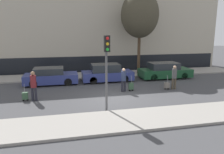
# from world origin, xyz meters

# --- Properties ---
(ground_plane) EXTENTS (80.00, 80.00, 0.00)m
(ground_plane) POSITION_xyz_m (0.00, 0.00, 0.00)
(ground_plane) COLOR #424244
(sidewalk_near) EXTENTS (28.00, 2.50, 0.12)m
(sidewalk_near) POSITION_xyz_m (0.00, -3.75, 0.06)
(sidewalk_near) COLOR gray
(sidewalk_near) RESTS_ON ground_plane
(sidewalk_far) EXTENTS (28.00, 3.00, 0.12)m
(sidewalk_far) POSITION_xyz_m (0.00, 7.00, 0.06)
(sidewalk_far) COLOR gray
(sidewalk_far) RESTS_ON ground_plane
(building_facade) EXTENTS (28.00, 2.81, 9.97)m
(building_facade) POSITION_xyz_m (0.00, 10.58, 4.97)
(building_facade) COLOR #B7AD99
(building_facade) RESTS_ON ground_plane
(parked_car_0) EXTENTS (4.11, 1.80, 1.33)m
(parked_car_0) POSITION_xyz_m (-4.07, 4.51, 0.63)
(parked_car_0) COLOR navy
(parked_car_0) RESTS_ON ground_plane
(parked_car_1) EXTENTS (4.19, 1.75, 1.47)m
(parked_car_1) POSITION_xyz_m (0.47, 4.56, 0.68)
(parked_car_1) COLOR navy
(parked_car_1) RESTS_ON ground_plane
(parked_car_2) EXTENTS (4.56, 1.85, 1.41)m
(parked_car_2) POSITION_xyz_m (5.72, 4.62, 0.66)
(parked_car_2) COLOR #194728
(parked_car_2) RESTS_ON ground_plane
(pedestrian_left) EXTENTS (0.35, 0.34, 1.82)m
(pedestrian_left) POSITION_xyz_m (-4.84, 0.41, 1.04)
(pedestrian_left) COLOR #23232D
(pedestrian_left) RESTS_ON ground_plane
(trolley_left) EXTENTS (0.34, 0.29, 1.07)m
(trolley_left) POSITION_xyz_m (-5.39, 0.51, 0.32)
(trolley_left) COLOR #335138
(trolley_left) RESTS_ON ground_plane
(pedestrian_center) EXTENTS (0.35, 0.34, 1.65)m
(pedestrian_center) POSITION_xyz_m (0.99, 1.22, 0.93)
(pedestrian_center) COLOR #23232D
(pedestrian_center) RESTS_ON ground_plane
(trolley_center) EXTENTS (0.34, 0.29, 1.13)m
(trolley_center) POSITION_xyz_m (1.54, 1.25, 0.35)
(trolley_center) COLOR #335138
(trolley_center) RESTS_ON ground_plane
(pedestrian_right) EXTENTS (0.35, 0.34, 1.73)m
(pedestrian_right) POSITION_xyz_m (4.73, 1.04, 0.99)
(pedestrian_right) COLOR #4C4233
(pedestrian_right) RESTS_ON ground_plane
(trolley_right) EXTENTS (0.34, 0.29, 1.05)m
(trolley_right) POSITION_xyz_m (4.18, 1.04, 0.31)
(trolley_right) COLOR slate
(trolley_right) RESTS_ON ground_plane
(traffic_light) EXTENTS (0.28, 0.47, 3.96)m
(traffic_light) POSITION_xyz_m (-0.91, -2.36, 2.82)
(traffic_light) COLOR #515154
(traffic_light) RESTS_ON ground_plane
(parked_bicycle) EXTENTS (1.77, 0.06, 0.96)m
(parked_bicycle) POSITION_xyz_m (1.31, 7.19, 0.49)
(parked_bicycle) COLOR black
(parked_bicycle) RESTS_ON sidewalk_far
(bare_tree_near_crossing) EXTENTS (3.51, 3.51, 7.66)m
(bare_tree_near_crossing) POSITION_xyz_m (4.07, 6.89, 5.62)
(bare_tree_near_crossing) COLOR #4C3826
(bare_tree_near_crossing) RESTS_ON sidewalk_far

